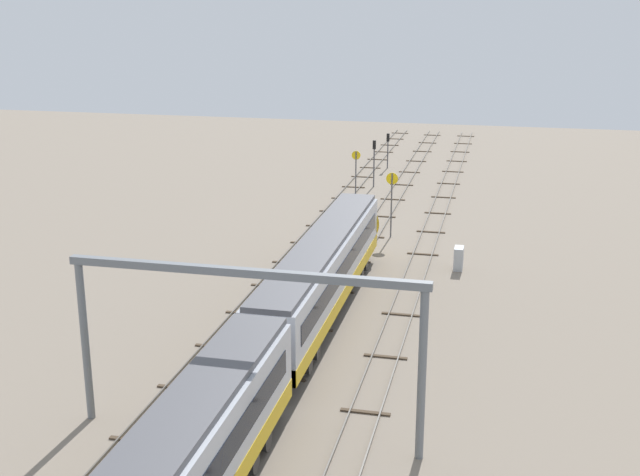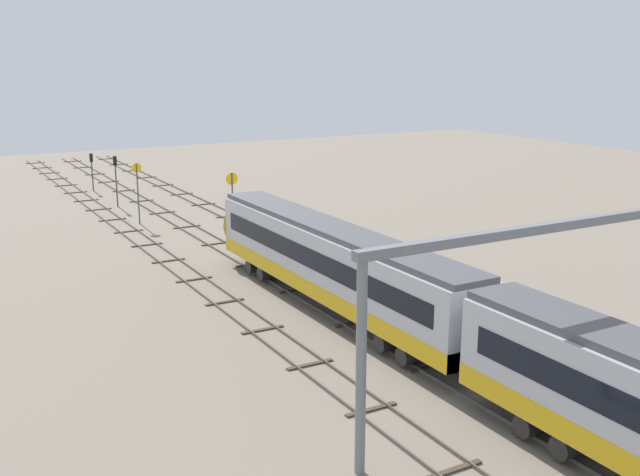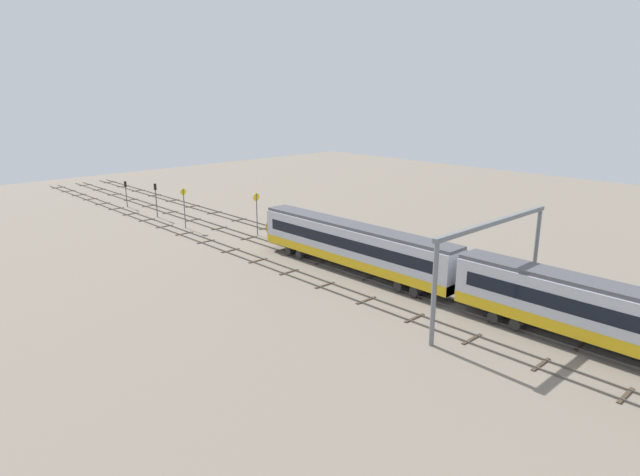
# 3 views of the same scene
# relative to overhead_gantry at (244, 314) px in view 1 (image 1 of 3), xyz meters

# --- Properties ---
(ground_plane) EXTENTS (156.55, 156.55, 0.00)m
(ground_plane) POSITION_rel_overhead_gantry_xyz_m (19.30, -0.00, -5.92)
(ground_plane) COLOR gray
(track_near_foreground) EXTENTS (140.55, 2.40, 0.16)m
(track_near_foreground) POSITION_rel_overhead_gantry_xyz_m (19.30, -4.77, -5.85)
(track_near_foreground) COLOR #59544C
(track_near_foreground) RESTS_ON ground
(track_with_train) EXTENTS (140.55, 2.40, 0.16)m
(track_with_train) POSITION_rel_overhead_gantry_xyz_m (19.30, -0.00, -5.84)
(track_with_train) COLOR #59544C
(track_with_train) RESTS_ON ground
(track_middle) EXTENTS (140.55, 2.40, 0.16)m
(track_middle) POSITION_rel_overhead_gantry_xyz_m (19.30, 4.77, -5.85)
(track_middle) COLOR #59544C
(track_middle) RESTS_ON ground
(overhead_gantry) EXTENTS (0.40, 15.94, 7.96)m
(overhead_gantry) POSITION_rel_overhead_gantry_xyz_m (0.00, 0.00, 0.00)
(overhead_gantry) COLOR slate
(overhead_gantry) RESTS_ON ground
(speed_sign_near_foreground) EXTENTS (0.14, 0.97, 5.39)m
(speed_sign_near_foreground) POSITION_rel_overhead_gantry_xyz_m (33.15, -1.65, -2.39)
(speed_sign_near_foreground) COLOR #4C4C51
(speed_sign_near_foreground) RESTS_ON ground
(speed_sign_mid_trackside) EXTENTS (0.14, 0.83, 5.30)m
(speed_sign_mid_trackside) POSITION_rel_overhead_gantry_xyz_m (42.70, 3.08, -2.57)
(speed_sign_mid_trackside) COLOR #4C4C51
(speed_sign_mid_trackside) RESTS_ON ground
(signal_light_trackside_approach) EXTENTS (0.31, 0.32, 4.89)m
(signal_light_trackside_approach) POSITION_rel_overhead_gantry_xyz_m (51.28, 2.76, -2.74)
(signal_light_trackside_approach) COLOR #4C4C51
(signal_light_trackside_approach) RESTS_ON ground
(signal_light_trackside_departure) EXTENTS (0.31, 0.32, 4.04)m
(signal_light_trackside_departure) POSITION_rel_overhead_gantry_xyz_m (61.30, 2.80, -3.25)
(signal_light_trackside_departure) COLOR #4C4C51
(signal_light_trackside_departure) RESTS_ON ground
(relay_cabinet) EXTENTS (1.27, 0.65, 1.66)m
(relay_cabinet) POSITION_rel_overhead_gantry_xyz_m (25.95, -7.64, -5.08)
(relay_cabinet) COLOR #B2B7BC
(relay_cabinet) RESTS_ON ground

